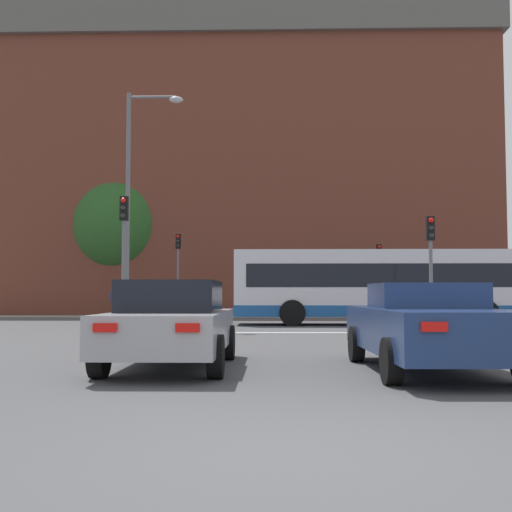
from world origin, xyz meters
TOP-DOWN VIEW (x-y plane):
  - ground_plane at (0.00, 0.00)m, footprint 400.00×400.00m
  - stop_line_strip at (0.00, 15.48)m, footprint 8.15×0.30m
  - far_pavement at (0.00, 29.75)m, footprint 69.06×2.50m
  - brick_civic_building at (-2.86, 40.03)m, footprint 33.20×16.30m
  - car_saloon_left at (-1.92, 5.69)m, footprint 1.92×4.39m
  - car_roadster_right at (2.21, 5.32)m, footprint 2.13×4.88m
  - bus_crossing_lead at (4.15, 20.76)m, footprint 11.76×2.73m
  - traffic_light_near_right at (4.99, 16.34)m, footprint 0.26×0.31m
  - traffic_light_far_left at (-5.29, 29.09)m, footprint 0.26×0.31m
  - traffic_light_near_left at (-5.15, 15.97)m, footprint 0.26×0.31m
  - traffic_light_far_right at (5.41, 29.12)m, footprint 0.26×0.31m
  - street_lamp_junction at (-5.14, 17.78)m, footprint 2.05×0.36m
  - pedestrian_waiting at (-5.56, 28.95)m, footprint 0.46×0.36m
  - pedestrian_walking_east at (-8.99, 30.38)m, footprint 0.41×0.24m
  - pedestrian_walking_west at (9.96, 29.64)m, footprint 0.42×0.26m
  - tree_by_building at (-9.63, 34.18)m, footprint 6.14×6.14m

SIDE VIEW (x-z plane):
  - ground_plane at x=0.00m, z-range 0.00..0.00m
  - stop_line_strip at x=0.00m, z-range 0.00..0.01m
  - far_pavement at x=0.00m, z-range 0.00..0.01m
  - car_roadster_right at x=2.21m, z-range 0.01..1.41m
  - car_saloon_left at x=-1.92m, z-range 0.02..1.46m
  - pedestrian_waiting at x=-5.56m, z-range 0.14..1.80m
  - pedestrian_walking_east at x=-8.99m, z-range 0.14..1.83m
  - pedestrian_walking_west at x=9.96m, z-range 0.14..1.83m
  - bus_crossing_lead at x=4.15m, z-range 0.10..3.04m
  - traffic_light_near_right at x=4.99m, z-range 0.67..4.47m
  - traffic_light_far_right at x=5.41m, z-range 0.68..4.54m
  - traffic_light_far_left at x=-5.29m, z-range 0.75..5.18m
  - traffic_light_near_left at x=-5.15m, z-range 0.75..5.19m
  - street_lamp_junction at x=-5.14m, z-range 0.83..9.33m
  - tree_by_building at x=-9.63m, z-range 1.04..9.59m
  - brick_civic_building at x=-2.86m, z-range -3.46..22.76m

